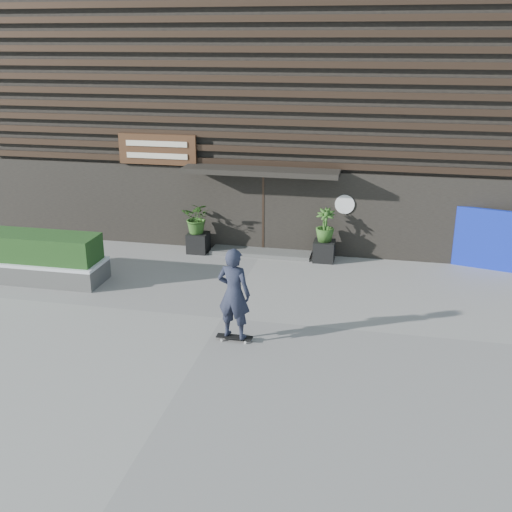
% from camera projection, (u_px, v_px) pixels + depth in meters
% --- Properties ---
extents(ground, '(80.00, 80.00, 0.00)m').
position_uv_depth(ground, '(222.00, 318.00, 14.31)').
color(ground, gray).
rests_on(ground, ground).
extents(entrance_step, '(3.00, 0.80, 0.12)m').
position_uv_depth(entrance_step, '(261.00, 252.00, 18.54)').
color(entrance_step, '#4F4F4C').
rests_on(entrance_step, ground).
extents(planter_pot_left, '(0.60, 0.60, 0.60)m').
position_uv_depth(planter_pot_left, '(198.00, 243.00, 18.64)').
color(planter_pot_left, black).
rests_on(planter_pot_left, ground).
extents(bamboo_left, '(0.86, 0.75, 0.96)m').
position_uv_depth(bamboo_left, '(197.00, 218.00, 18.38)').
color(bamboo_left, '#2D591E').
rests_on(bamboo_left, planter_pot_left).
extents(planter_pot_right, '(0.60, 0.60, 0.60)m').
position_uv_depth(planter_pot_right, '(324.00, 251.00, 17.90)').
color(planter_pot_right, black).
rests_on(planter_pot_right, ground).
extents(bamboo_right, '(0.54, 0.54, 0.96)m').
position_uv_depth(bamboo_right, '(325.00, 225.00, 17.64)').
color(bamboo_right, '#2D591E').
rests_on(bamboo_right, planter_pot_right).
extents(raised_bed, '(3.50, 1.20, 0.50)m').
position_uv_depth(raised_bed, '(40.00, 271.00, 16.52)').
color(raised_bed, '#464644').
rests_on(raised_bed, ground).
extents(snow_layer, '(3.50, 1.20, 0.08)m').
position_uv_depth(snow_layer, '(39.00, 260.00, 16.43)').
color(snow_layer, silver).
rests_on(snow_layer, raised_bed).
extents(hedge, '(3.30, 1.00, 0.70)m').
position_uv_depth(hedge, '(37.00, 247.00, 16.30)').
color(hedge, '#1A3C16').
rests_on(hedge, snow_layer).
extents(blue_tarp, '(1.80, 0.54, 1.71)m').
position_uv_depth(blue_tarp, '(488.00, 239.00, 17.12)').
color(blue_tarp, '#0D1EAC').
rests_on(blue_tarp, ground).
extents(building, '(18.00, 11.00, 8.00)m').
position_uv_depth(building, '(291.00, 101.00, 22.18)').
color(building, black).
rests_on(building, ground).
extents(skateboarder, '(0.80, 0.61, 2.08)m').
position_uv_depth(skateboarder, '(234.00, 294.00, 12.89)').
color(skateboarder, black).
rests_on(skateboarder, ground).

